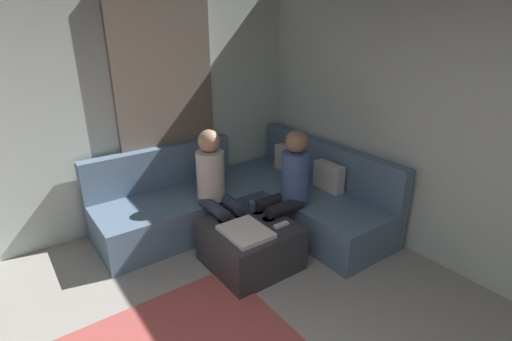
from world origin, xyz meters
TOP-DOWN VIEW (x-y plane):
  - wall_left at (-2.94, 0.00)m, footprint 0.12×6.00m
  - curtain_panel at (-2.84, 1.30)m, footprint 0.06×1.10m
  - sectional_couch at (-2.08, 1.88)m, footprint 2.10×2.55m
  - ottoman at (-1.44, 1.43)m, footprint 0.76×0.76m
  - folded_blanket at (-1.34, 1.31)m, footprint 0.44×0.36m
  - coffee_mug at (-1.66, 1.61)m, footprint 0.08×0.08m
  - game_remote at (-1.26, 1.65)m, footprint 0.05×0.15m
  - person_on_couch_back at (-1.52, 1.93)m, footprint 0.30×0.60m
  - person_on_couch_side at (-1.93, 1.36)m, footprint 0.60×0.30m

SIDE VIEW (x-z plane):
  - ottoman at x=-1.44m, z-range 0.00..0.42m
  - sectional_couch at x=-2.08m, z-range -0.15..0.72m
  - game_remote at x=-1.26m, z-range 0.42..0.44m
  - folded_blanket at x=-1.34m, z-range 0.42..0.46m
  - coffee_mug at x=-1.66m, z-range 0.42..0.52m
  - person_on_couch_back at x=-1.52m, z-range 0.06..1.26m
  - person_on_couch_side at x=-1.93m, z-range 0.06..1.26m
  - curtain_panel at x=-2.84m, z-range 0.00..2.50m
  - wall_left at x=-2.94m, z-range 0.00..2.70m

